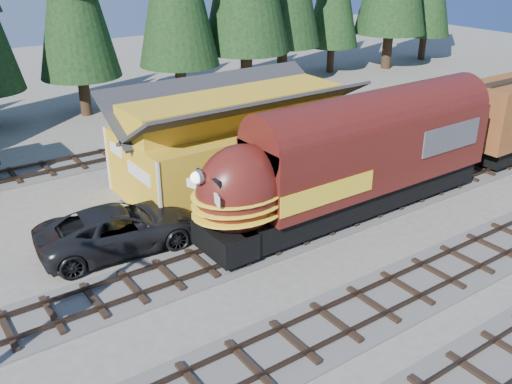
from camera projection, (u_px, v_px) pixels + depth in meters
ground at (378, 263)px, 23.23m from camera, size 120.00×120.00×0.00m
track_siding at (453, 177)px, 31.45m from camera, size 68.00×3.20×0.33m
track_spur at (11, 177)px, 31.38m from camera, size 32.00×3.20×0.33m
depot at (236, 129)px, 29.85m from camera, size 12.80×7.00×5.30m
locomotive at (345, 166)px, 26.04m from camera, size 16.29×3.24×4.43m
pickup_truck_a at (120, 228)px, 23.99m from camera, size 7.11×3.75×1.91m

